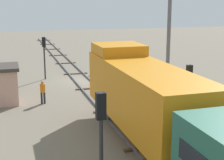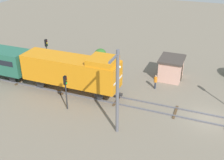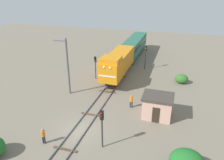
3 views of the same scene
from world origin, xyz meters
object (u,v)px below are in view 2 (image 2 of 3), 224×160
object	(u,v)px
traffic_signal_far	(47,50)
catenary_mast	(117,91)
relay_hut	(171,68)
traffic_signal_mid	(66,86)
locomotive	(72,70)
worker_by_signal	(155,81)

from	to	relation	value
traffic_signal_far	catenary_mast	distance (m)	15.45
relay_hut	traffic_signal_mid	bearing A→B (deg)	142.19
locomotive	worker_by_signal	bearing A→B (deg)	-63.54
worker_by_signal	relay_hut	bearing A→B (deg)	150.45
traffic_signal_mid	catenary_mast	distance (m)	6.46
worker_by_signal	relay_hut	distance (m)	3.51
traffic_signal_far	relay_hut	xyz separation A→B (m)	(3.90, -15.16, -1.67)
catenary_mast	relay_hut	world-z (taller)	catenary_mast
locomotive	traffic_signal_far	size ratio (longest dim) A/B	2.62
relay_hut	traffic_signal_far	bearing A→B (deg)	104.42
traffic_signal_far	worker_by_signal	distance (m)	14.19
traffic_signal_far	worker_by_signal	bearing A→B (deg)	-87.55
traffic_signal_far	worker_by_signal	xyz separation A→B (m)	(0.60, -14.02, -2.07)
locomotive	catenary_mast	distance (m)	8.89
traffic_signal_mid	relay_hut	size ratio (longest dim) A/B	1.07
traffic_signal_mid	worker_by_signal	bearing A→B (deg)	-43.91
catenary_mast	relay_hut	size ratio (longest dim) A/B	2.26
traffic_signal_mid	worker_by_signal	xyz separation A→B (m)	(7.60, -7.32, -1.63)
traffic_signal_mid	catenary_mast	world-z (taller)	catenary_mast
locomotive	traffic_signal_mid	bearing A→B (deg)	-161.71
traffic_signal_mid	locomotive	bearing A→B (deg)	18.29
locomotive	worker_by_signal	world-z (taller)	locomotive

